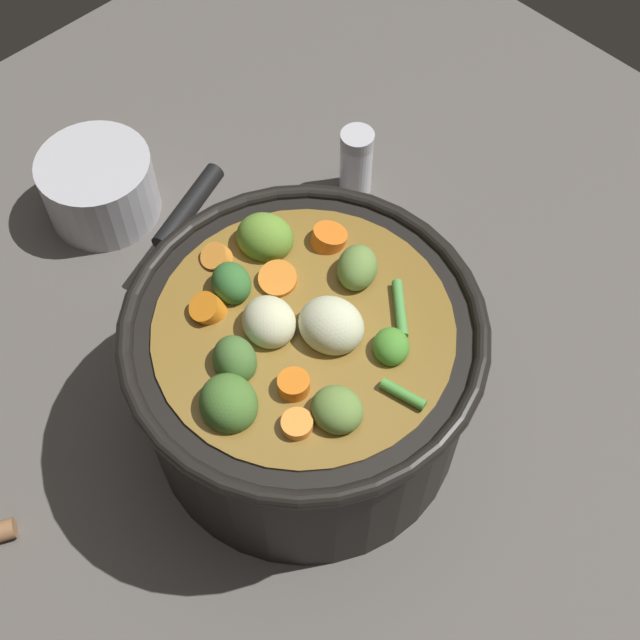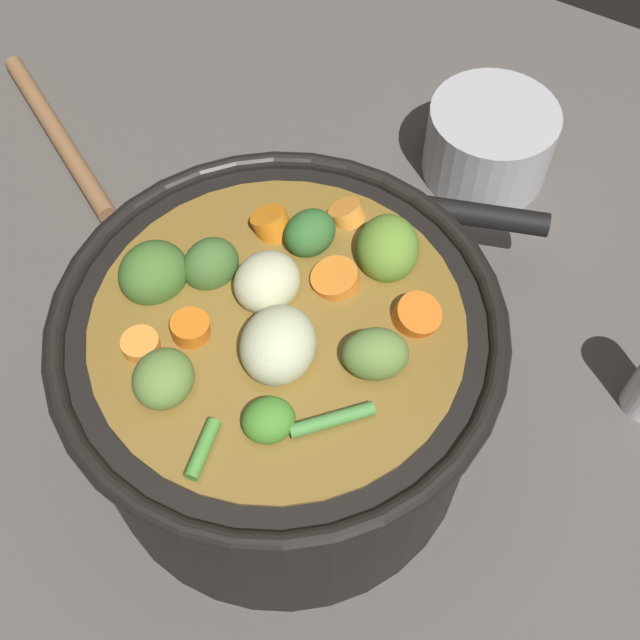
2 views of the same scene
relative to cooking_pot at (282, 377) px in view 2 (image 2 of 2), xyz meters
The scene contains 3 objects.
ground_plane 0.08m from the cooking_pot, 48.38° to the left, with size 1.10×1.10×0.00m, color #514C47.
cooking_pot is the anchor object (origin of this frame).
small_saucepan 0.30m from the cooking_pot, behind, with size 0.17×0.14×0.07m.
Camera 2 is at (0.19, 0.14, 0.52)m, focal length 45.20 mm.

